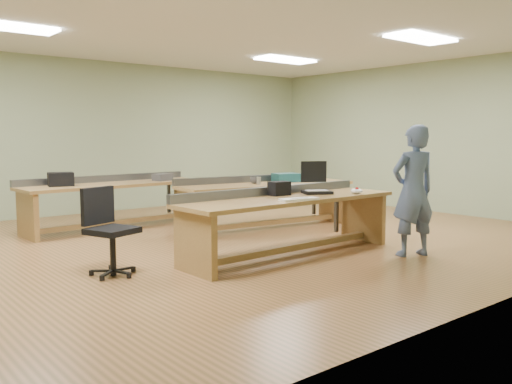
% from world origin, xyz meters
% --- Properties ---
extents(floor, '(10.00, 10.00, 0.00)m').
position_xyz_m(floor, '(0.00, 0.00, 0.00)').
color(floor, '#966138').
rests_on(floor, ground).
extents(ceiling, '(10.00, 10.00, 0.00)m').
position_xyz_m(ceiling, '(0.00, 0.00, 3.00)').
color(ceiling, silver).
rests_on(ceiling, wall_back).
extents(wall_back, '(10.00, 0.04, 3.00)m').
position_xyz_m(wall_back, '(0.00, 4.00, 1.50)').
color(wall_back, gray).
rests_on(wall_back, floor).
extents(wall_front, '(10.00, 0.04, 3.00)m').
position_xyz_m(wall_front, '(0.00, -4.00, 1.50)').
color(wall_front, gray).
rests_on(wall_front, floor).
extents(wall_right, '(0.04, 8.00, 3.00)m').
position_xyz_m(wall_right, '(5.00, 0.00, 1.50)').
color(wall_right, gray).
rests_on(wall_right, floor).
extents(fluor_panels, '(6.20, 3.50, 0.03)m').
position_xyz_m(fluor_panels, '(0.00, 0.00, 2.97)').
color(fluor_panels, white).
rests_on(fluor_panels, ceiling).
extents(workbench_front, '(3.15, 0.91, 0.86)m').
position_xyz_m(workbench_front, '(-0.00, -1.31, 0.56)').
color(workbench_front, '#AD8B49').
rests_on(workbench_front, floor).
extents(workbench_mid, '(3.08, 1.19, 0.86)m').
position_xyz_m(workbench_mid, '(1.08, 0.41, 0.56)').
color(workbench_mid, '#AD8B49').
rests_on(workbench_mid, floor).
extents(workbench_back, '(3.10, 0.98, 0.86)m').
position_xyz_m(workbench_back, '(-0.83, 2.03, 0.56)').
color(workbench_back, '#AD8B49').
rests_on(workbench_back, floor).
extents(person, '(0.70, 0.58, 1.66)m').
position_xyz_m(person, '(1.20, -2.33, 0.83)').
color(person, slate).
rests_on(person, floor).
extents(laptop_base, '(0.46, 0.43, 0.04)m').
position_xyz_m(laptop_base, '(0.56, -1.26, 0.77)').
color(laptop_base, black).
rests_on(laptop_base, workbench_front).
extents(laptop_screen, '(0.33, 0.18, 0.29)m').
position_xyz_m(laptop_screen, '(0.63, -1.13, 1.04)').
color(laptop_screen, black).
rests_on(laptop_screen, laptop_base).
extents(keyboard, '(0.51, 0.26, 0.03)m').
position_xyz_m(keyboard, '(-0.15, -1.66, 0.76)').
color(keyboard, silver).
rests_on(keyboard, workbench_front).
extents(trackball_mouse, '(0.18, 0.20, 0.07)m').
position_xyz_m(trackball_mouse, '(0.97, -1.61, 0.79)').
color(trackball_mouse, white).
rests_on(trackball_mouse, workbench_front).
extents(camera_bag, '(0.27, 0.17, 0.18)m').
position_xyz_m(camera_bag, '(0.03, -1.10, 0.84)').
color(camera_bag, black).
rests_on(camera_bag, workbench_front).
extents(task_chair, '(0.66, 0.66, 0.96)m').
position_xyz_m(task_chair, '(-2.20, -0.81, 0.35)').
color(task_chair, black).
rests_on(task_chair, floor).
extents(parts_bin_teal, '(0.49, 0.42, 0.14)m').
position_xyz_m(parts_bin_teal, '(1.52, 0.40, 0.82)').
color(parts_bin_teal, '#164349').
rests_on(parts_bin_teal, workbench_mid).
extents(parts_bin_grey, '(0.47, 0.39, 0.11)m').
position_xyz_m(parts_bin_grey, '(2.24, 0.43, 0.80)').
color(parts_bin_grey, '#39393C').
rests_on(parts_bin_grey, workbench_mid).
extents(mug, '(0.17, 0.17, 0.11)m').
position_xyz_m(mug, '(0.88, 0.47, 0.80)').
color(mug, '#39393C').
rests_on(mug, workbench_mid).
extents(drinks_can, '(0.08, 0.08, 0.12)m').
position_xyz_m(drinks_can, '(0.85, 0.32, 0.81)').
color(drinks_can, '#B9B9BD').
rests_on(drinks_can, workbench_mid).
extents(storage_box_back, '(0.42, 0.34, 0.21)m').
position_xyz_m(storage_box_back, '(-1.71, 2.02, 0.86)').
color(storage_box_back, black).
rests_on(storage_box_back, workbench_back).
extents(tray_back, '(0.34, 0.29, 0.12)m').
position_xyz_m(tray_back, '(0.03, 1.95, 0.81)').
color(tray_back, '#39393C').
rests_on(tray_back, workbench_back).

